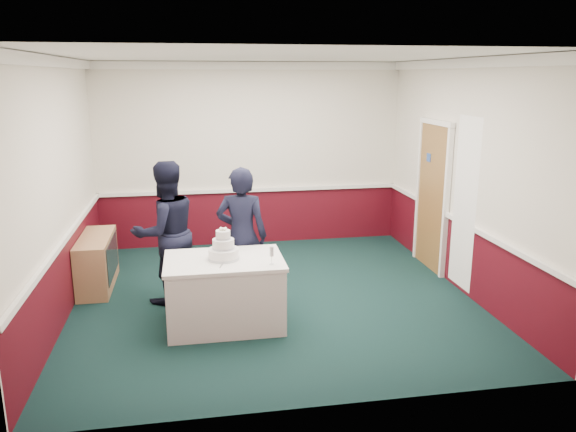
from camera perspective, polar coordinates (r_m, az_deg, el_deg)
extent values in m
plane|color=black|center=(7.31, -1.46, -8.25)|extent=(5.00, 5.00, 0.00)
cube|color=silver|center=(9.31, -3.80, 6.16)|extent=(5.00, 0.05, 3.00)
cube|color=silver|center=(6.97, -22.11, 2.47)|extent=(0.05, 5.00, 3.00)
cube|color=silver|center=(7.64, 17.18, 3.82)|extent=(0.05, 5.00, 3.00)
cube|color=white|center=(6.77, -1.62, 15.74)|extent=(5.00, 5.00, 0.05)
cube|color=#480913|center=(9.51, -3.70, -0.11)|extent=(5.00, 0.02, 0.90)
cube|color=white|center=(9.40, -3.74, 2.65)|extent=(4.98, 0.05, 0.06)
cube|color=white|center=(9.21, -3.94, 15.00)|extent=(5.00, 0.08, 0.12)
cube|color=#9C6437|center=(8.43, 14.47, 1.80)|extent=(0.05, 0.90, 2.10)
cube|color=#234799|center=(8.45, 14.10, 5.78)|extent=(0.01, 0.12, 0.12)
cube|color=white|center=(7.46, 17.50, 1.20)|extent=(0.02, 0.60, 2.20)
cube|color=tan|center=(7.97, -18.84, -4.43)|extent=(0.40, 1.20, 0.70)
cube|color=black|center=(7.93, -17.40, -4.05)|extent=(0.01, 1.00, 0.50)
cube|color=white|center=(6.46, -6.44, -7.80)|extent=(1.28, 0.88, 0.76)
cube|color=white|center=(6.33, -6.54, -4.53)|extent=(1.32, 0.92, 0.04)
cylinder|color=white|center=(6.30, -6.56, -3.84)|extent=(0.34, 0.34, 0.12)
cylinder|color=silver|center=(6.32, -6.54, -4.24)|extent=(0.35, 0.35, 0.03)
cylinder|color=white|center=(6.27, -6.59, -2.84)|extent=(0.24, 0.24, 0.11)
cylinder|color=silver|center=(6.28, -6.58, -3.21)|extent=(0.25, 0.25, 0.02)
cylinder|color=white|center=(6.24, -6.61, -1.91)|extent=(0.16, 0.16, 0.10)
cylinder|color=silver|center=(6.25, -6.60, -2.26)|extent=(0.17, 0.17, 0.02)
sphere|color=#EDE5C9|center=(6.22, -6.63, -1.32)|extent=(0.03, 0.03, 0.03)
sphere|color=#EDE5C9|center=(6.24, -6.38, -1.27)|extent=(0.03, 0.03, 0.03)
sphere|color=#EDE5C9|center=(6.24, -6.83, -1.27)|extent=(0.03, 0.03, 0.03)
sphere|color=#EDE5C9|center=(6.20, -6.45, -1.37)|extent=(0.03, 0.03, 0.03)
sphere|color=#EDE5C9|center=(6.21, -6.86, -1.36)|extent=(0.03, 0.03, 0.03)
cube|color=silver|center=(6.13, -6.70, -4.93)|extent=(0.08, 0.22, 0.00)
cylinder|color=silver|center=(6.10, -1.67, -4.92)|extent=(0.05, 0.05, 0.01)
cylinder|color=silver|center=(6.09, -1.67, -4.50)|extent=(0.01, 0.01, 0.09)
cylinder|color=silver|center=(6.06, -1.68, -3.60)|extent=(0.04, 0.04, 0.11)
imported|color=black|center=(7.10, -12.30, -1.66)|extent=(1.07, 0.98, 1.79)
imported|color=black|center=(6.92, -4.71, -2.04)|extent=(0.71, 0.55, 1.72)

